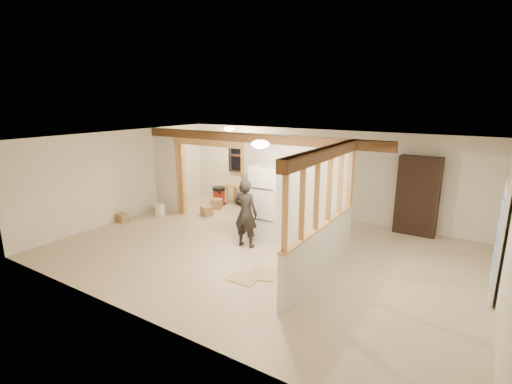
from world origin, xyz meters
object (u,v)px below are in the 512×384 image
Objects in this scene: woman at (246,214)px; work_table at (243,195)px; shop_vac at (219,196)px; refrigerator at (269,203)px; bookshelf at (418,196)px.

woman is 1.50× the size of work_table.
shop_vac is at bearing -156.22° from work_table.
bookshelf is at bearing 37.19° from refrigerator.
woman is at bearing -56.43° from work_table.
work_table is at bearing 136.31° from refrigerator.
bookshelf reaches higher than refrigerator.
refrigerator is 0.76m from woman.
refrigerator is 0.91× the size of bookshelf.
refrigerator is at bearing -110.57° from woman.
bookshelf is at bearing -0.08° from work_table.
shop_vac is 0.30× the size of bookshelf.
work_table is at bearing -178.44° from bookshelf.
woman is (-0.21, -0.72, -0.11)m from refrigerator.
work_table is at bearing -59.35° from woman.
refrigerator reaches higher than shop_vac.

